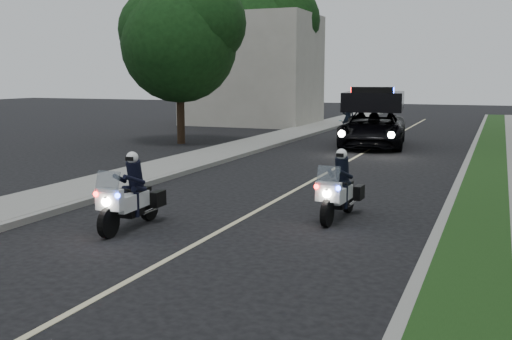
{
  "coord_description": "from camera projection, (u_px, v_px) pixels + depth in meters",
  "views": [
    {
      "loc": [
        5.08,
        -9.95,
        3.07
      ],
      "look_at": [
        0.07,
        2.19,
        1.0
      ],
      "focal_mm": 41.54,
      "sensor_mm": 36.0,
      "label": 1
    }
  ],
  "objects": [
    {
      "name": "ground",
      "position": [
        210.0,
        237.0,
        11.48
      ],
      "size": [
        120.0,
        120.0,
        0.0
      ],
      "primitive_type": "plane",
      "color": "black",
      "rests_on": "ground"
    },
    {
      "name": "curb_right",
      "position": [
        464.0,
        171.0,
        19.06
      ],
      "size": [
        0.2,
        60.0,
        0.15
      ],
      "primitive_type": "cube",
      "color": "gray",
      "rests_on": "ground"
    },
    {
      "name": "grass_verge",
      "position": [
        487.0,
        172.0,
        18.79
      ],
      "size": [
        1.2,
        60.0,
        0.16
      ],
      "primitive_type": "cube",
      "color": "#193814",
      "rests_on": "ground"
    },
    {
      "name": "curb_left",
      "position": [
        232.0,
        158.0,
        22.14
      ],
      "size": [
        0.2,
        60.0,
        0.15
      ],
      "primitive_type": "cube",
      "color": "gray",
      "rests_on": "ground"
    },
    {
      "name": "sidewalk_left",
      "position": [
        206.0,
        156.0,
        22.56
      ],
      "size": [
        2.0,
        60.0,
        0.16
      ],
      "primitive_type": "cube",
      "color": "gray",
      "rests_on": "ground"
    },
    {
      "name": "building_far",
      "position": [
        252.0,
        70.0,
        38.45
      ],
      "size": [
        8.0,
        6.0,
        7.0
      ],
      "primitive_type": "cube",
      "color": "#A8A396",
      "rests_on": "ground"
    },
    {
      "name": "lane_marking",
      "position": [
        339.0,
        166.0,
        20.61
      ],
      "size": [
        0.12,
        50.0,
        0.01
      ],
      "primitive_type": "cube",
      "color": "#BFB78C",
      "rests_on": "ground"
    },
    {
      "name": "police_moto_left",
      "position": [
        131.0,
        228.0,
        12.13
      ],
      "size": [
        0.72,
        1.88,
        1.58
      ],
      "primitive_type": null,
      "rotation": [
        0.0,
        0.0,
        0.04
      ],
      "color": "silver",
      "rests_on": "ground"
    },
    {
      "name": "police_moto_right",
      "position": [
        338.0,
        219.0,
        12.94
      ],
      "size": [
        0.73,
        1.84,
        1.54
      ],
      "primitive_type": null,
      "rotation": [
        0.0,
        0.0,
        -0.05
      ],
      "color": "silver",
      "rests_on": "ground"
    },
    {
      "name": "police_suv",
      "position": [
        372.0,
        146.0,
        26.48
      ],
      "size": [
        3.43,
        6.14,
        2.84
      ],
      "primitive_type": "imported",
      "rotation": [
        0.0,
        0.0,
        0.13
      ],
      "color": "black",
      "rests_on": "ground"
    },
    {
      "name": "bicycle",
      "position": [
        348.0,
        138.0,
        30.02
      ],
      "size": [
        0.8,
        1.83,
        0.93
      ],
      "primitive_type": "imported",
      "rotation": [
        0.0,
        0.0,
        -0.1
      ],
      "color": "black",
      "rests_on": "ground"
    },
    {
      "name": "cyclist",
      "position": [
        348.0,
        138.0,
        30.02
      ],
      "size": [
        0.61,
        0.42,
        1.67
      ],
      "primitive_type": "imported",
      "rotation": [
        0.0,
        0.0,
        3.17
      ],
      "color": "black",
      "rests_on": "ground"
    },
    {
      "name": "tree_left_near",
      "position": [
        181.0,
        144.0,
        27.59
      ],
      "size": [
        5.4,
        5.4,
        8.79
      ],
      "primitive_type": null,
      "rotation": [
        0.0,
        0.0,
        -0.02
      ],
      "color": "#133712",
      "rests_on": "ground"
    },
    {
      "name": "tree_left_far",
      "position": [
        262.0,
        124.0,
        39.27
      ],
      "size": [
        8.11,
        8.11,
        10.74
      ],
      "primitive_type": null,
      "rotation": [
        0.0,
        0.0,
        -0.31
      ],
      "color": "#123510",
      "rests_on": "ground"
    }
  ]
}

